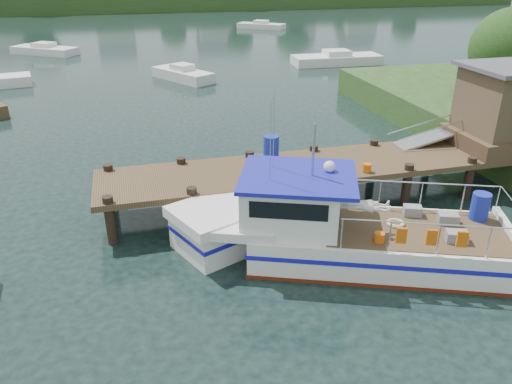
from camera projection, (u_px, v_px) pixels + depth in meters
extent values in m
plane|color=black|center=(272.00, 205.00, 17.82)|extent=(160.00, 160.00, 0.00)
cylinder|color=#332114|center=(500.00, 97.00, 25.68)|extent=(0.50, 0.50, 3.05)
sphere|color=#224016|center=(510.00, 48.00, 24.64)|extent=(3.90, 3.90, 3.90)
cylinder|color=#332114|center=(107.00, 2.00, 83.19)|extent=(0.60, 0.60, 3.00)
cube|color=#493622|center=(327.00, 166.00, 17.73)|extent=(16.00, 3.00, 0.20)
cylinder|color=black|center=(111.00, 225.00, 15.12)|extent=(0.32, 0.32, 1.90)
cylinder|color=black|center=(111.00, 190.00, 17.40)|extent=(0.32, 0.32, 1.90)
cylinder|color=black|center=(193.00, 215.00, 15.70)|extent=(0.32, 0.32, 1.90)
cylinder|color=black|center=(183.00, 183.00, 17.98)|extent=(0.32, 0.32, 1.90)
cylinder|color=black|center=(269.00, 206.00, 16.29)|extent=(0.32, 0.32, 1.90)
cylinder|color=black|center=(250.00, 176.00, 18.56)|extent=(0.32, 0.32, 1.90)
cylinder|color=black|center=(340.00, 197.00, 16.87)|extent=(0.32, 0.32, 1.90)
cylinder|color=black|center=(313.00, 169.00, 19.14)|extent=(0.32, 0.32, 1.90)
cylinder|color=black|center=(406.00, 189.00, 17.45)|extent=(0.32, 0.32, 1.90)
cylinder|color=black|center=(372.00, 163.00, 19.72)|extent=(0.32, 0.32, 1.90)
cylinder|color=black|center=(468.00, 182.00, 18.03)|extent=(0.32, 0.32, 1.90)
cylinder|color=black|center=(428.00, 157.00, 20.31)|extent=(0.32, 0.32, 1.90)
cylinder|color=black|center=(481.00, 151.00, 20.89)|extent=(0.32, 0.32, 1.90)
cube|color=#493622|center=(497.00, 138.00, 19.19)|extent=(3.20, 3.00, 0.60)
cube|color=#4D3B2A|center=(504.00, 103.00, 18.59)|extent=(2.60, 2.60, 2.40)
cube|color=#47474C|center=(512.00, 68.00, 18.04)|extent=(3.00, 3.00, 0.15)
cube|color=#A5A8AD|center=(431.00, 137.00, 19.46)|extent=(3.34, 0.90, 0.79)
cylinder|color=silver|center=(438.00, 128.00, 18.90)|extent=(3.34, 0.05, 0.76)
cylinder|color=silver|center=(427.00, 122.00, 19.60)|extent=(3.34, 0.05, 0.76)
cube|color=slate|center=(310.00, 172.00, 16.51)|extent=(0.60, 0.40, 0.30)
cube|color=slate|center=(336.00, 167.00, 16.92)|extent=(0.60, 0.40, 0.30)
cylinder|color=#D0570C|center=(367.00, 168.00, 16.89)|extent=(0.30, 0.30, 0.28)
cylinder|color=#16259D|center=(271.00, 147.00, 17.87)|extent=(0.56, 0.56, 0.85)
cube|color=silver|center=(374.00, 244.00, 14.34)|extent=(7.54, 5.21, 1.07)
cube|color=silver|center=(215.00, 234.00, 14.86)|extent=(2.60, 2.60, 1.07)
cube|color=silver|center=(214.00, 214.00, 14.57)|extent=(2.88, 2.81, 0.33)
cube|color=silver|center=(245.00, 216.00, 14.48)|extent=(2.73, 3.16, 0.28)
cube|color=#1614A0|center=(374.00, 240.00, 14.28)|extent=(7.64, 5.28, 0.13)
cube|color=#1614A0|center=(214.00, 230.00, 14.80)|extent=(2.64, 2.64, 0.13)
cube|color=#5A1D0C|center=(372.00, 258.00, 14.55)|extent=(7.63, 5.26, 0.13)
cube|color=#493622|center=(416.00, 229.00, 13.99)|extent=(5.62, 4.22, 0.04)
cube|color=silver|center=(507.00, 249.00, 13.90)|extent=(1.22, 2.67, 1.26)
cube|color=silver|center=(291.00, 200.00, 14.09)|extent=(3.33, 3.23, 1.40)
cube|color=black|center=(288.00, 211.00, 12.87)|extent=(1.92, 0.80, 0.47)
cube|color=black|center=(294.00, 175.00, 15.07)|extent=(1.92, 0.80, 0.47)
cube|color=black|center=(245.00, 189.00, 14.12)|extent=(0.66, 1.57, 0.47)
cube|color=#191C9E|center=(298.00, 177.00, 13.75)|extent=(3.95, 3.70, 0.11)
cylinder|color=silver|center=(313.00, 150.00, 13.37)|extent=(0.10, 0.10, 1.49)
cylinder|color=silver|center=(270.00, 141.00, 12.92)|extent=(0.03, 0.03, 2.24)
cylinder|color=silver|center=(274.00, 130.00, 13.76)|extent=(0.03, 0.03, 2.24)
sphere|color=silver|center=(329.00, 167.00, 13.91)|extent=(0.44, 0.44, 0.34)
cylinder|color=silver|center=(436.00, 224.00, 12.44)|extent=(4.34, 1.78, 0.04)
cylinder|color=silver|center=(418.00, 183.00, 14.76)|extent=(4.34, 1.78, 0.04)
cylinder|color=silver|center=(342.00, 234.00, 12.88)|extent=(0.05, 0.05, 0.89)
cylinder|color=silver|center=(339.00, 192.00, 15.20)|extent=(0.05, 0.05, 0.89)
cylinder|color=silver|center=(390.00, 237.00, 12.75)|extent=(0.05, 0.05, 0.89)
cylinder|color=silver|center=(380.00, 194.00, 15.06)|extent=(0.05, 0.05, 0.89)
cylinder|color=silver|center=(439.00, 240.00, 12.61)|extent=(0.05, 0.05, 0.89)
cylinder|color=silver|center=(421.00, 196.00, 14.93)|extent=(0.05, 0.05, 0.89)
cylinder|color=silver|center=(489.00, 243.00, 12.48)|extent=(0.05, 0.05, 0.89)
cylinder|color=silver|center=(463.00, 199.00, 14.79)|extent=(0.05, 0.05, 0.89)
cylinder|color=silver|center=(497.00, 200.00, 14.68)|extent=(0.05, 0.05, 0.89)
cube|color=slate|center=(457.00, 237.00, 13.31)|extent=(0.66, 0.56, 0.30)
cube|color=slate|center=(448.00, 219.00, 14.23)|extent=(0.66, 0.56, 0.30)
cube|color=slate|center=(412.00, 211.00, 14.67)|extent=(0.61, 0.52, 0.30)
cylinder|color=#16259D|center=(480.00, 207.00, 14.36)|extent=(0.68, 0.68, 0.82)
cylinder|color=#D0570C|center=(379.00, 238.00, 13.30)|extent=(0.36, 0.36, 0.28)
torus|color=#BFB28C|center=(395.00, 223.00, 14.19)|extent=(0.68, 0.68, 0.11)
cube|color=#D0570C|center=(401.00, 236.00, 12.67)|extent=(0.28, 0.18, 0.42)
cube|color=#D0570C|center=(432.00, 237.00, 12.59)|extent=(0.28, 0.18, 0.42)
cube|color=#D0570C|center=(462.00, 239.00, 12.50)|extent=(0.28, 0.18, 0.42)
imported|color=silver|center=(359.00, 205.00, 13.58)|extent=(0.59, 0.70, 1.64)
cube|color=silver|center=(261.00, 26.00, 62.84)|extent=(5.91, 5.14, 0.63)
cube|color=silver|center=(261.00, 22.00, 62.64)|extent=(2.17, 2.12, 0.41)
cube|color=silver|center=(183.00, 75.00, 36.06)|extent=(4.18, 5.33, 0.72)
cube|color=silver|center=(182.00, 67.00, 35.83)|extent=(1.81, 1.88, 0.46)
cube|color=silver|center=(336.00, 60.00, 41.48)|extent=(7.43, 2.82, 0.73)
cube|color=silver|center=(337.00, 53.00, 41.24)|extent=(2.13, 1.85, 0.47)
cube|color=silver|center=(45.00, 51.00, 45.86)|extent=(6.29, 5.33, 0.67)
cube|color=silver|center=(44.00, 45.00, 45.64)|extent=(2.28, 2.23, 0.43)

